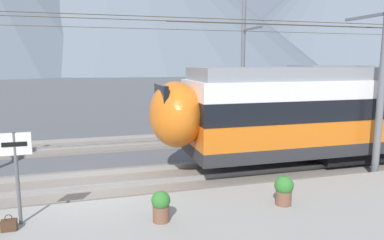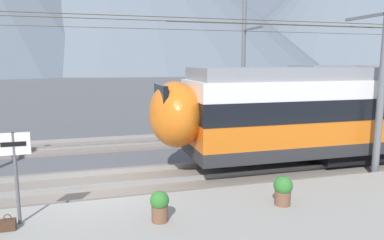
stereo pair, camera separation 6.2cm
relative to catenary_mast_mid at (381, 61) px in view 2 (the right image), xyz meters
name	(u,v)px [view 2 (the right image)]	position (x,y,z in m)	size (l,w,h in m)	color
ground_plane	(96,198)	(-9.48, 0.53, -4.06)	(400.00, 400.00, 0.00)	#565659
track_near	(95,184)	(-9.48, 1.72, -3.99)	(120.00, 3.00, 0.28)	slate
track_far	(93,145)	(-9.48, 7.56, -3.99)	(120.00, 3.00, 0.28)	slate
catenary_mast_mid	(381,61)	(0.00, 0.00, 0.00)	(48.50, 2.16, 7.81)	slate
catenary_mast_far_side	(245,60)	(-0.70, 9.63, 0.12)	(48.50, 2.56, 8.00)	slate
platform_sign	(15,158)	(-11.17, -1.56, -2.12)	(0.70, 0.08, 2.12)	#59595B
handbag_near_sign	(8,225)	(-11.36, -1.87, -3.55)	(0.32, 0.18, 0.38)	#472D1E
potted_plant_platform_edge	(160,205)	(-8.06, -2.32, -3.28)	(0.44, 0.44, 0.73)	brown
potted_plant_by_shelter	(283,189)	(-4.81, -2.22, -3.25)	(0.49, 0.49, 0.77)	brown
mountain_right_ridge	(339,10)	(151.22, 200.27, 33.74)	(179.77, 179.77, 75.60)	slate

